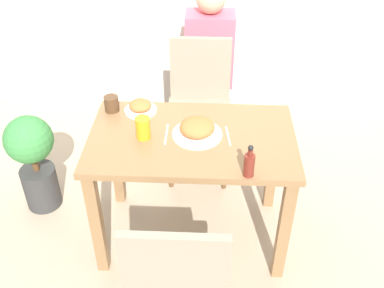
# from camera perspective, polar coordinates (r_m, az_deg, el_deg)

# --- Properties ---
(ground_plane) EXTENTS (16.00, 16.00, 0.00)m
(ground_plane) POSITION_cam_1_polar(r_m,az_deg,el_deg) (2.79, 0.00, -11.16)
(ground_plane) COLOR tan
(dining_table) EXTENTS (1.07, 0.65, 0.73)m
(dining_table) POSITION_cam_1_polar(r_m,az_deg,el_deg) (2.38, 0.00, -1.38)
(dining_table) COLOR olive
(dining_table) RESTS_ON ground_plane
(chair_near) EXTENTS (0.42, 0.42, 0.92)m
(chair_near) POSITION_cam_1_polar(r_m,az_deg,el_deg) (1.92, -1.77, -16.82)
(chair_near) COLOR gray
(chair_near) RESTS_ON ground_plane
(chair_far) EXTENTS (0.42, 0.42, 0.92)m
(chair_far) POSITION_cam_1_polar(r_m,az_deg,el_deg) (2.97, 0.95, 5.51)
(chair_far) COLOR gray
(chair_far) RESTS_ON ground_plane
(food_plate) EXTENTS (0.26, 0.26, 0.09)m
(food_plate) POSITION_cam_1_polar(r_m,az_deg,el_deg) (2.29, 0.66, 1.92)
(food_plate) COLOR white
(food_plate) RESTS_ON dining_table
(side_plate) EXTENTS (0.18, 0.18, 0.07)m
(side_plate) POSITION_cam_1_polar(r_m,az_deg,el_deg) (2.50, -6.57, 4.71)
(side_plate) COLOR white
(side_plate) RESTS_ON dining_table
(drink_cup) EXTENTS (0.08, 0.08, 0.09)m
(drink_cup) POSITION_cam_1_polar(r_m,az_deg,el_deg) (2.52, -10.19, 5.06)
(drink_cup) COLOR #4C331E
(drink_cup) RESTS_ON dining_table
(juice_glass) EXTENTS (0.08, 0.08, 0.12)m
(juice_glass) POSITION_cam_1_polar(r_m,az_deg,el_deg) (2.28, -6.24, 2.04)
(juice_glass) COLOR orange
(juice_glass) RESTS_ON dining_table
(sauce_bottle) EXTENTS (0.05, 0.05, 0.17)m
(sauce_bottle) POSITION_cam_1_polar(r_m,az_deg,el_deg) (2.04, 7.27, -2.52)
(sauce_bottle) COLOR maroon
(sauce_bottle) RESTS_ON dining_table
(fork_utensil) EXTENTS (0.01, 0.18, 0.00)m
(fork_utensil) POSITION_cam_1_polar(r_m,az_deg,el_deg) (2.32, -3.27, 1.27)
(fork_utensil) COLOR silver
(fork_utensil) RESTS_ON dining_table
(spoon_utensil) EXTENTS (0.03, 0.16, 0.00)m
(spoon_utensil) POSITION_cam_1_polar(r_m,az_deg,el_deg) (2.31, 4.60, 1.06)
(spoon_utensil) COLOR silver
(spoon_utensil) RESTS_ON dining_table
(potted_plant_left) EXTENTS (0.29, 0.29, 0.66)m
(potted_plant_left) POSITION_cam_1_polar(r_m,az_deg,el_deg) (2.88, -19.50, -1.62)
(potted_plant_left) COLOR #333333
(potted_plant_left) RESTS_ON ground_plane
(person_figure) EXTENTS (0.34, 0.22, 1.17)m
(person_figure) POSITION_cam_1_polar(r_m,az_deg,el_deg) (3.30, 2.20, 9.91)
(person_figure) COLOR #2D3347
(person_figure) RESTS_ON ground_plane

